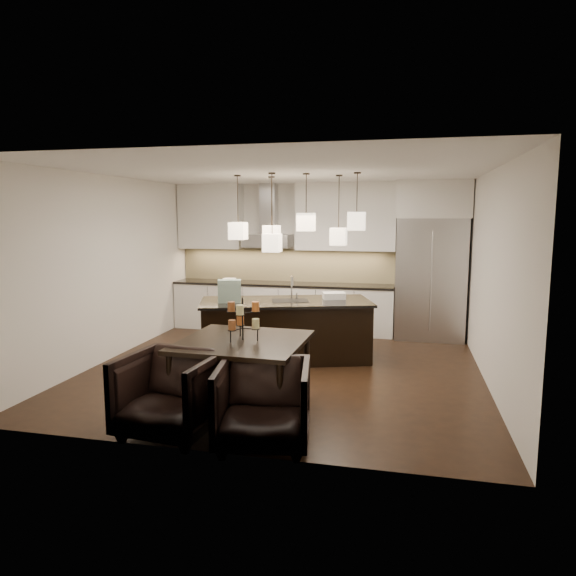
% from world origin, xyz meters
% --- Properties ---
extents(floor, '(5.50, 5.50, 0.02)m').
position_xyz_m(floor, '(0.00, 0.00, -0.01)').
color(floor, black).
rests_on(floor, ground).
extents(ceiling, '(5.50, 5.50, 0.02)m').
position_xyz_m(ceiling, '(0.00, 0.00, 2.81)').
color(ceiling, white).
rests_on(ceiling, wall_back).
extents(wall_back, '(5.50, 0.02, 2.80)m').
position_xyz_m(wall_back, '(0.00, 2.76, 1.40)').
color(wall_back, silver).
rests_on(wall_back, ground).
extents(wall_front, '(5.50, 0.02, 2.80)m').
position_xyz_m(wall_front, '(0.00, -2.76, 1.40)').
color(wall_front, silver).
rests_on(wall_front, ground).
extents(wall_left, '(0.02, 5.50, 2.80)m').
position_xyz_m(wall_left, '(-2.76, 0.00, 1.40)').
color(wall_left, silver).
rests_on(wall_left, ground).
extents(wall_right, '(0.02, 5.50, 2.80)m').
position_xyz_m(wall_right, '(2.76, 0.00, 1.40)').
color(wall_right, silver).
rests_on(wall_right, ground).
extents(refrigerator, '(1.20, 0.72, 2.15)m').
position_xyz_m(refrigerator, '(2.10, 2.38, 1.07)').
color(refrigerator, '#B7B7BA').
rests_on(refrigerator, floor).
extents(fridge_panel, '(1.26, 0.72, 0.65)m').
position_xyz_m(fridge_panel, '(2.10, 2.38, 2.47)').
color(fridge_panel, silver).
rests_on(fridge_panel, refrigerator).
extents(lower_cabinets, '(4.21, 0.62, 0.88)m').
position_xyz_m(lower_cabinets, '(-0.62, 2.43, 0.44)').
color(lower_cabinets, silver).
rests_on(lower_cabinets, floor).
extents(countertop, '(4.21, 0.66, 0.04)m').
position_xyz_m(countertop, '(-0.62, 2.43, 0.90)').
color(countertop, black).
rests_on(countertop, lower_cabinets).
extents(backsplash, '(4.21, 0.02, 0.63)m').
position_xyz_m(backsplash, '(-0.62, 2.73, 1.24)').
color(backsplash, beige).
rests_on(backsplash, countertop).
extents(upper_cab_left, '(1.25, 0.35, 1.25)m').
position_xyz_m(upper_cab_left, '(-2.10, 2.57, 2.17)').
color(upper_cab_left, silver).
rests_on(upper_cab_left, wall_back).
extents(upper_cab_right, '(1.85, 0.35, 1.25)m').
position_xyz_m(upper_cab_right, '(0.55, 2.57, 2.17)').
color(upper_cab_right, silver).
rests_on(upper_cab_right, wall_back).
extents(hood_canopy, '(0.90, 0.52, 0.24)m').
position_xyz_m(hood_canopy, '(-0.93, 2.48, 1.72)').
color(hood_canopy, '#B7B7BA').
rests_on(hood_canopy, wall_back).
extents(hood_chimney, '(0.30, 0.28, 0.96)m').
position_xyz_m(hood_chimney, '(-0.93, 2.59, 2.32)').
color(hood_chimney, '#B7B7BA').
rests_on(hood_chimney, hood_canopy).
extents(fruit_bowl, '(0.27, 0.27, 0.06)m').
position_xyz_m(fruit_bowl, '(-1.67, 2.38, 0.95)').
color(fruit_bowl, silver).
rests_on(fruit_bowl, countertop).
extents(island_body, '(2.67, 1.71, 0.88)m').
position_xyz_m(island_body, '(-0.10, 0.48, 0.44)').
color(island_body, black).
rests_on(island_body, floor).
extents(island_top, '(2.77, 1.81, 0.04)m').
position_xyz_m(island_top, '(-0.10, 0.48, 0.89)').
color(island_top, black).
rests_on(island_top, island_body).
extents(faucet, '(0.17, 0.26, 0.38)m').
position_xyz_m(faucet, '(-0.03, 0.60, 1.10)').
color(faucet, silver).
rests_on(faucet, island_top).
extents(tote_bag, '(0.38, 0.27, 0.34)m').
position_xyz_m(tote_bag, '(-0.88, 0.14, 1.08)').
color(tote_bag, '#1B492A').
rests_on(tote_bag, island_top).
extents(food_container, '(0.39, 0.33, 0.10)m').
position_xyz_m(food_container, '(0.59, 0.80, 0.96)').
color(food_container, silver).
rests_on(food_container, island_top).
extents(dining_table, '(1.41, 1.41, 0.82)m').
position_xyz_m(dining_table, '(-0.09, -1.66, 0.41)').
color(dining_table, black).
rests_on(dining_table, floor).
extents(candelabra, '(0.41, 0.41, 0.48)m').
position_xyz_m(candelabra, '(-0.09, -1.66, 1.06)').
color(candelabra, black).
rests_on(candelabra, dining_table).
extents(candle_a, '(0.09, 0.09, 0.11)m').
position_xyz_m(candle_a, '(0.06, -1.66, 1.01)').
color(candle_a, beige).
rests_on(candle_a, candelabra).
extents(candle_b, '(0.09, 0.09, 0.11)m').
position_xyz_m(candle_b, '(-0.17, -1.53, 1.01)').
color(candle_b, orange).
rests_on(candle_b, candelabra).
extents(candle_c, '(0.09, 0.09, 0.11)m').
position_xyz_m(candle_c, '(-0.18, -1.79, 1.01)').
color(candle_c, '#95532A').
rests_on(candle_c, candelabra).
extents(candle_d, '(0.09, 0.09, 0.11)m').
position_xyz_m(candle_d, '(0.03, -1.57, 1.19)').
color(candle_d, orange).
rests_on(candle_d, candelabra).
extents(candle_e, '(0.09, 0.09, 0.11)m').
position_xyz_m(candle_e, '(-0.24, -1.63, 1.19)').
color(candle_e, '#95532A').
rests_on(candle_e, candelabra).
extents(candle_f, '(0.09, 0.09, 0.11)m').
position_xyz_m(candle_f, '(-0.08, -1.80, 1.19)').
color(candle_f, beige).
rests_on(candle_f, candelabra).
extents(armchair_left, '(0.98, 1.01, 0.84)m').
position_xyz_m(armchair_left, '(-0.61, -2.46, 0.42)').
color(armchair_left, black).
rests_on(armchair_left, floor).
extents(armchair_right, '(1.00, 1.03, 0.82)m').
position_xyz_m(armchair_right, '(0.37, -2.49, 0.41)').
color(armchair_right, black).
rests_on(armchair_right, floor).
extents(pendant_a, '(0.24, 0.24, 0.26)m').
position_xyz_m(pendant_a, '(-0.83, 0.44, 1.97)').
color(pendant_a, beige).
rests_on(pendant_a, ceiling).
extents(pendant_b, '(0.24, 0.24, 0.26)m').
position_xyz_m(pendant_b, '(-0.41, 0.83, 1.91)').
color(pendant_b, beige).
rests_on(pendant_b, ceiling).
extents(pendant_c, '(0.24, 0.24, 0.26)m').
position_xyz_m(pendant_c, '(0.23, 0.36, 2.10)').
color(pendant_c, beige).
rests_on(pendant_c, ceiling).
extents(pendant_d, '(0.24, 0.24, 0.26)m').
position_xyz_m(pendant_d, '(0.66, 0.76, 1.88)').
color(pendant_d, beige).
rests_on(pendant_d, ceiling).
extents(pendant_e, '(0.24, 0.24, 0.26)m').
position_xyz_m(pendant_e, '(0.96, 0.36, 2.12)').
color(pendant_e, beige).
rests_on(pendant_e, ceiling).
extents(pendant_f, '(0.24, 0.24, 0.26)m').
position_xyz_m(pendant_f, '(-0.22, 0.15, 1.81)').
color(pendant_f, beige).
rests_on(pendant_f, ceiling).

